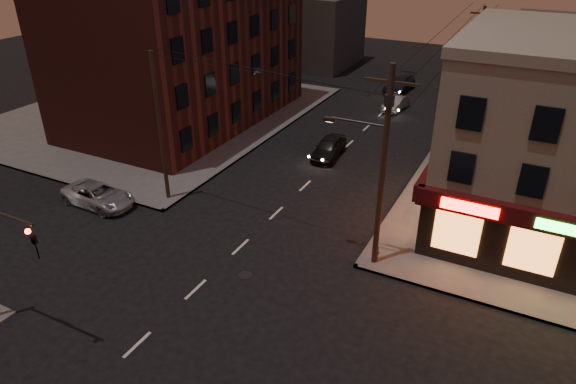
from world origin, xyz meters
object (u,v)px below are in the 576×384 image
Objects in this scene: sedan_near at (329,147)px; sedan_far at (400,84)px; suv_cross at (98,195)px; sedan_mid at (396,104)px; fire_hydrant at (376,252)px.

sedan_far is (-0.07, 18.48, 0.02)m from sedan_near.
suv_cross is 1.27× the size of sedan_mid.
sedan_far reaches higher than sedan_near.
sedan_mid is 4.72× the size of fire_hydrant.
suv_cross reaches higher than fire_hydrant.
fire_hydrant is at bearing -72.05° from sedan_far.
sedan_near is 5.37× the size of fire_hydrant.
sedan_mid is 24.30m from fire_hydrant.
suv_cross is at bearing -105.75° from sedan_mid.
sedan_near is 1.14× the size of sedan_mid.
sedan_near is 13.27m from fire_hydrant.
suv_cross is at bearing -173.25° from fire_hydrant.
sedan_near is at bearing -88.65° from sedan_mid.
suv_cross is 0.92× the size of sedan_far.
sedan_far reaches higher than suv_cross.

